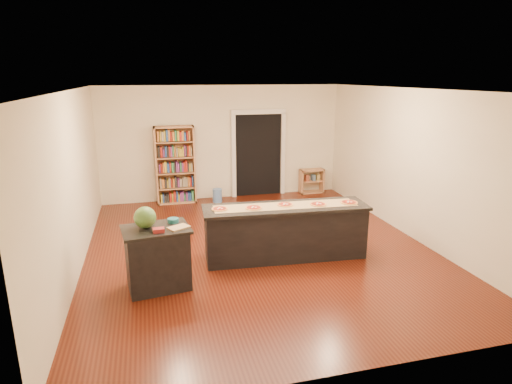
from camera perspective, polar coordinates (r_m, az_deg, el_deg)
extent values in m
cube|color=#F0E7CA|center=(7.39, 0.39, 2.59)|extent=(6.00, 7.00, 2.80)
cube|color=#4E1B0D|center=(7.82, 0.37, -7.44)|extent=(6.00, 7.00, 0.01)
cube|color=white|center=(7.21, 0.41, 13.48)|extent=(6.00, 7.00, 0.01)
cube|color=black|center=(10.99, 0.29, 4.95)|extent=(1.20, 0.02, 2.10)
cube|color=silver|center=(10.80, -3.00, 4.75)|extent=(0.10, 0.08, 2.10)
cube|color=silver|center=(11.13, 3.60, 5.05)|extent=(0.10, 0.08, 2.10)
cube|color=silver|center=(10.80, 0.36, 10.66)|extent=(1.40, 0.08, 0.12)
cube|color=black|center=(7.32, 3.92, -5.48)|extent=(2.69, 0.67, 0.87)
cube|color=black|center=(7.17, 3.99, -2.06)|extent=(2.77, 0.75, 0.05)
cube|color=black|center=(6.45, -12.97, -8.74)|extent=(0.86, 0.60, 0.89)
cube|color=black|center=(6.27, -13.22, -4.87)|extent=(0.94, 0.68, 0.04)
cube|color=tan|center=(10.48, -10.71, 3.55)|extent=(0.94, 0.33, 1.88)
cube|color=tan|center=(11.42, 7.41, 1.47)|extent=(0.64, 0.27, 0.64)
cylinder|color=#5B87CB|center=(10.56, -5.17, -0.47)|extent=(0.23, 0.23, 0.33)
cube|color=#9A7F4F|center=(7.18, 3.96, -1.83)|extent=(2.43, 0.60, 0.00)
sphere|color=#144214|center=(6.26, -14.58, -3.31)|extent=(0.31, 0.31, 0.31)
cube|color=tan|center=(6.20, -10.28, -4.67)|extent=(0.35, 0.31, 0.02)
cube|color=maroon|center=(6.09, -12.85, -4.99)|extent=(0.16, 0.12, 0.06)
cylinder|color=#195966|center=(6.44, -11.00, -3.74)|extent=(0.16, 0.16, 0.06)
cylinder|color=tan|center=(6.98, -4.86, -2.26)|extent=(0.26, 0.26, 0.02)
cylinder|color=#A5190C|center=(6.98, -4.86, -2.18)|extent=(0.21, 0.21, 0.00)
cylinder|color=tan|center=(7.01, -0.32, -2.12)|extent=(0.26, 0.26, 0.02)
cylinder|color=#A5190C|center=(7.01, -0.32, -2.05)|extent=(0.21, 0.21, 0.00)
cylinder|color=tan|center=(7.20, 3.90, -1.68)|extent=(0.27, 0.27, 0.02)
cylinder|color=#A5190C|center=(7.20, 3.90, -1.61)|extent=(0.22, 0.22, 0.00)
cylinder|color=tan|center=(7.28, 8.28, -1.61)|extent=(0.27, 0.27, 0.02)
cylinder|color=#A5190C|center=(7.28, 8.28, -1.55)|extent=(0.22, 0.22, 0.00)
cylinder|color=tan|center=(7.48, 12.29, -1.36)|extent=(0.28, 0.28, 0.02)
cylinder|color=#A5190C|center=(7.48, 12.30, -1.30)|extent=(0.23, 0.23, 0.00)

